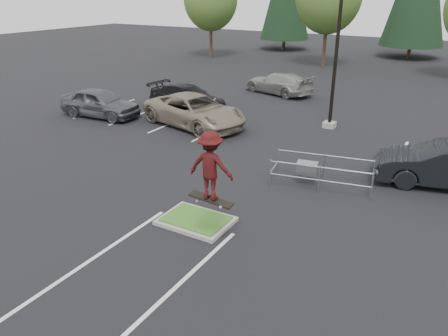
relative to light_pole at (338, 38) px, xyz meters
The scene contains 12 objects.
ground 12.85m from the light_pole, 92.39° to the right, with size 120.00×120.00×0.00m, color black.
grass_median 12.82m from the light_pole, 92.39° to the right, with size 2.20×1.60×0.16m.
stall_lines 7.74m from the light_pole, 107.24° to the right, with size 22.62×17.60×0.01m.
light_pole is the anchor object (origin of this frame).
decid_a 25.86m from the light_pole, 135.75° to the left, with size 5.44×5.44×8.91m.
cart_corral 8.54m from the light_pole, 77.90° to the right, with size 3.84×1.96×1.04m.
skateboarder 13.18m from the light_pole, 86.92° to the right, with size 1.30×0.86×2.05m.
car_l_tan 8.08m from the light_pole, 152.61° to the right, with size 2.75×5.97×1.66m, color gray.
car_l_black 9.36m from the light_pole, behind, with size 2.11×5.18×1.50m, color black.
car_l_grey 13.36m from the light_pole, 159.38° to the right, with size 1.90×4.73×1.61m, color #4A4C52.
car_r_charc 8.65m from the light_pole, 39.81° to the right, with size 1.80×5.16×1.70m, color black.
car_far_silver 8.99m from the light_pole, 132.51° to the left, with size 2.07×5.08×1.47m, color #989893.
Camera 1 is at (6.84, -9.99, 6.89)m, focal length 35.00 mm.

